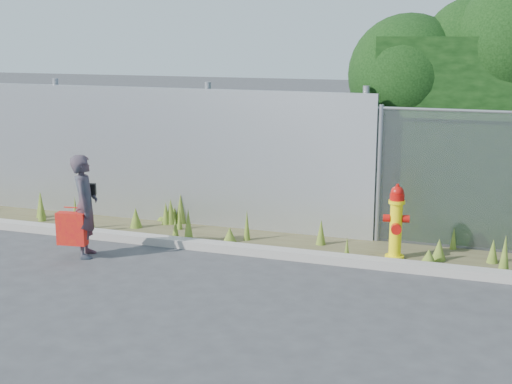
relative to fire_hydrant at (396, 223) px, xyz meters
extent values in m
plane|color=#37383A|center=(-1.43, -2.24, -0.51)|extent=(80.00, 80.00, 0.00)
cube|color=gray|center=(-1.43, -0.44, -0.45)|extent=(16.00, 0.22, 0.12)
cube|color=#4B442B|center=(-1.43, 0.16, -0.51)|extent=(16.00, 1.20, 0.01)
cone|color=#506C20|center=(-3.76, 0.56, -0.33)|extent=(0.15, 0.15, 0.37)
cone|color=#506C20|center=(1.28, 0.22, -0.34)|extent=(0.16, 0.16, 0.34)
cone|color=#506C20|center=(-5.79, 0.08, -0.26)|extent=(0.13, 0.13, 0.50)
cone|color=#506C20|center=(0.58, 0.11, -0.36)|extent=(0.20, 0.20, 0.31)
cone|color=#506C20|center=(-3.70, 0.61, -0.30)|extent=(0.18, 0.18, 0.43)
cone|color=#506C20|center=(0.73, 0.69, -0.35)|extent=(0.10, 0.10, 0.33)
cone|color=#506C20|center=(0.47, -0.12, -0.41)|extent=(0.23, 0.23, 0.21)
cone|color=#506C20|center=(-2.22, 0.14, -0.27)|extent=(0.10, 0.10, 0.48)
cone|color=#506C20|center=(-0.62, -0.24, -0.36)|extent=(0.08, 0.08, 0.31)
cone|color=#506C20|center=(-4.67, -0.23, -0.26)|extent=(0.15, 0.15, 0.51)
cone|color=#506C20|center=(-5.94, 0.26, -0.29)|extent=(0.16, 0.16, 0.45)
cone|color=#506C20|center=(-4.13, 0.23, -0.35)|extent=(0.21, 0.21, 0.33)
cone|color=#506C20|center=(-3.22, -0.21, -0.34)|extent=(0.12, 0.12, 0.35)
cone|color=#506C20|center=(-3.42, 0.36, -0.34)|extent=(0.09, 0.09, 0.36)
cone|color=#506C20|center=(-3.57, 0.71, -0.27)|extent=(0.18, 0.18, 0.49)
cone|color=#506C20|center=(-3.69, 0.71, -0.38)|extent=(0.19, 0.19, 0.26)
cone|color=#506C20|center=(-4.96, -0.20, -0.24)|extent=(0.13, 0.13, 0.55)
cone|color=#506C20|center=(-2.98, -0.27, -0.25)|extent=(0.15, 0.15, 0.53)
cone|color=#506C20|center=(1.42, -0.16, -0.25)|extent=(0.15, 0.15, 0.52)
cone|color=#506C20|center=(-1.12, 0.29, -0.32)|extent=(0.15, 0.15, 0.39)
cone|color=#506C20|center=(-2.43, -0.02, -0.40)|extent=(0.21, 0.21, 0.23)
cone|color=#506C20|center=(-3.94, 0.79, -0.40)|extent=(0.21, 0.21, 0.22)
cube|color=#AFB1B7|center=(-4.68, 0.76, 0.59)|extent=(8.50, 0.08, 2.20)
cylinder|color=gray|center=(-5.93, 0.88, 0.64)|extent=(0.10, 0.10, 2.30)
cylinder|color=gray|center=(-3.13, 0.88, 0.64)|extent=(0.10, 0.10, 2.30)
cylinder|color=gray|center=(-0.63, 0.88, 0.64)|extent=(0.10, 0.10, 2.30)
cylinder|color=gray|center=(-0.38, 0.76, 0.51)|extent=(0.07, 0.07, 2.05)
sphere|color=black|center=(-0.15, 1.76, 1.91)|extent=(1.86, 1.86, 1.86)
sphere|color=black|center=(0.77, 1.97, 2.31)|extent=(1.54, 1.54, 1.54)
cylinder|color=#FFE80D|center=(0.00, 0.01, -0.49)|extent=(0.26, 0.26, 0.06)
cylinder|color=#FFE80D|center=(0.00, 0.01, -0.12)|extent=(0.17, 0.17, 0.79)
cylinder|color=#FFE80D|center=(0.00, 0.01, 0.30)|extent=(0.22, 0.22, 0.05)
cylinder|color=#B20F0A|center=(0.00, 0.01, 0.36)|extent=(0.20, 0.20, 0.09)
sphere|color=#B20F0A|center=(0.00, 0.01, 0.43)|extent=(0.18, 0.18, 0.18)
cylinder|color=#B20F0A|center=(0.00, 0.01, 0.52)|extent=(0.05, 0.05, 0.05)
cylinder|color=#B20F0A|center=(-0.13, 0.01, 0.07)|extent=(0.09, 0.10, 0.10)
cylinder|color=#B20F0A|center=(0.13, 0.01, 0.07)|extent=(0.09, 0.10, 0.10)
cylinder|color=#B20F0A|center=(0.00, -0.12, -0.05)|extent=(0.14, 0.11, 0.14)
imported|color=#0D4B58|center=(-4.08, -1.27, 0.20)|extent=(0.52, 0.62, 1.44)
cube|color=red|center=(-4.19, -1.44, -0.08)|extent=(0.41, 0.15, 0.45)
cylinder|color=red|center=(-4.19, -1.44, 0.22)|extent=(0.19, 0.02, 0.02)
cube|color=black|center=(-4.10, -1.14, 0.41)|extent=(0.21, 0.09, 0.16)
camera|label=1|loc=(1.29, -9.49, 2.53)|focal=50.00mm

